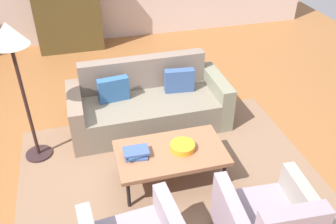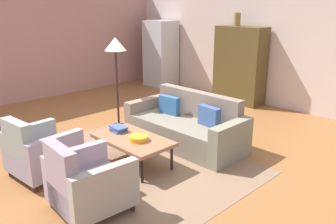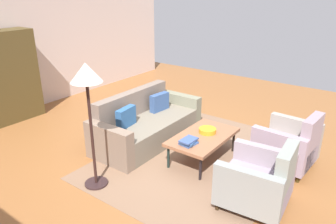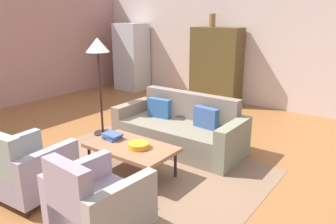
{
  "view_description": "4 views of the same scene",
  "coord_description": "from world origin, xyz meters",
  "px_view_note": "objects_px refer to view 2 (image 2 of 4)",
  "views": [
    {
      "loc": [
        -0.57,
        -3.49,
        3.01
      ],
      "look_at": [
        0.29,
        -0.25,
        0.72
      ],
      "focal_mm": 38.97,
      "sensor_mm": 36.0,
      "label": 1
    },
    {
      "loc": [
        3.99,
        -3.49,
        2.3
      ],
      "look_at": [
        0.44,
        -0.03,
        0.75
      ],
      "focal_mm": 37.06,
      "sensor_mm": 36.0,
      "label": 2
    },
    {
      "loc": [
        -3.71,
        -2.79,
        2.58
      ],
      "look_at": [
        0.14,
        0.05,
        0.7
      ],
      "focal_mm": 34.4,
      "sensor_mm": 36.0,
      "label": 3
    },
    {
      "loc": [
        3.03,
        -3.49,
        2.11
      ],
      "look_at": [
        0.47,
        -0.03,
        0.8
      ],
      "focal_mm": 34.74,
      "sensor_mm": 36.0,
      "label": 4
    }
  ],
  "objects_px": {
    "coffee_table": "(133,140)",
    "refrigerator": "(161,54)",
    "vase_tall": "(237,19)",
    "floor_lamp": "(116,53)",
    "book_stack": "(119,129)",
    "couch": "(187,127)",
    "armchair_right": "(85,185)",
    "armchair_left": "(39,154)",
    "fruit_bowl": "(139,138)",
    "cabinet": "(240,65)"
  },
  "relations": [
    {
      "from": "couch",
      "to": "armchair_right",
      "type": "xyz_separation_m",
      "value": [
        0.6,
        -2.35,
        0.06
      ]
    },
    {
      "from": "coffee_table",
      "to": "floor_lamp",
      "type": "height_order",
      "value": "floor_lamp"
    },
    {
      "from": "fruit_bowl",
      "to": "vase_tall",
      "type": "distance_m",
      "value": 4.43
    },
    {
      "from": "armchair_left",
      "to": "fruit_bowl",
      "type": "height_order",
      "value": "armchair_left"
    },
    {
      "from": "vase_tall",
      "to": "book_stack",
      "type": "bearing_deg",
      "value": -80.26
    },
    {
      "from": "couch",
      "to": "coffee_table",
      "type": "bearing_deg",
      "value": 89.65
    },
    {
      "from": "fruit_bowl",
      "to": "book_stack",
      "type": "relative_size",
      "value": 1.0
    },
    {
      "from": "vase_tall",
      "to": "floor_lamp",
      "type": "height_order",
      "value": "vase_tall"
    },
    {
      "from": "vase_tall",
      "to": "floor_lamp",
      "type": "relative_size",
      "value": 0.18
    },
    {
      "from": "couch",
      "to": "cabinet",
      "type": "bearing_deg",
      "value": -72.49
    },
    {
      "from": "armchair_left",
      "to": "armchair_right",
      "type": "bearing_deg",
      "value": -4.99
    },
    {
      "from": "coffee_table",
      "to": "floor_lamp",
      "type": "xyz_separation_m",
      "value": [
        -1.48,
        0.83,
        1.06
      ]
    },
    {
      "from": "armchair_left",
      "to": "book_stack",
      "type": "relative_size",
      "value": 3.19
    },
    {
      "from": "couch",
      "to": "book_stack",
      "type": "bearing_deg",
      "value": 71.67
    },
    {
      "from": "couch",
      "to": "book_stack",
      "type": "height_order",
      "value": "couch"
    },
    {
      "from": "coffee_table",
      "to": "book_stack",
      "type": "relative_size",
      "value": 4.34
    },
    {
      "from": "cabinet",
      "to": "coffee_table",
      "type": "bearing_deg",
      "value": -77.2
    },
    {
      "from": "couch",
      "to": "fruit_bowl",
      "type": "height_order",
      "value": "couch"
    },
    {
      "from": "coffee_table",
      "to": "armchair_left",
      "type": "distance_m",
      "value": 1.31
    },
    {
      "from": "couch",
      "to": "vase_tall",
      "type": "relative_size",
      "value": 6.93
    },
    {
      "from": "couch",
      "to": "armchair_left",
      "type": "bearing_deg",
      "value": 75.46
    },
    {
      "from": "armchair_right",
      "to": "floor_lamp",
      "type": "distance_m",
      "value": 3.08
    },
    {
      "from": "couch",
      "to": "armchair_right",
      "type": "relative_size",
      "value": 2.39
    },
    {
      "from": "fruit_bowl",
      "to": "vase_tall",
      "type": "relative_size",
      "value": 0.9
    },
    {
      "from": "armchair_right",
      "to": "book_stack",
      "type": "relative_size",
      "value": 3.19
    },
    {
      "from": "coffee_table",
      "to": "floor_lamp",
      "type": "bearing_deg",
      "value": 150.75
    },
    {
      "from": "coffee_table",
      "to": "fruit_bowl",
      "type": "height_order",
      "value": "fruit_bowl"
    },
    {
      "from": "armchair_left",
      "to": "cabinet",
      "type": "xyz_separation_m",
      "value": [
        -0.31,
        5.17,
        0.56
      ]
    },
    {
      "from": "coffee_table",
      "to": "refrigerator",
      "type": "bearing_deg",
      "value": 132.34
    },
    {
      "from": "coffee_table",
      "to": "armchair_right",
      "type": "height_order",
      "value": "armchair_right"
    },
    {
      "from": "armchair_right",
      "to": "book_stack",
      "type": "bearing_deg",
      "value": 133.08
    },
    {
      "from": "book_stack",
      "to": "refrigerator",
      "type": "distance_m",
      "value": 5.03
    },
    {
      "from": "vase_tall",
      "to": "refrigerator",
      "type": "xyz_separation_m",
      "value": [
        -2.49,
        -0.1,
        -1.03
      ]
    },
    {
      "from": "armchair_left",
      "to": "refrigerator",
      "type": "distance_m",
      "value": 5.89
    },
    {
      "from": "couch",
      "to": "book_stack",
      "type": "distance_m",
      "value": 1.23
    },
    {
      "from": "fruit_bowl",
      "to": "vase_tall",
      "type": "xyz_separation_m",
      "value": [
        -1.19,
        4.0,
        1.5
      ]
    },
    {
      "from": "book_stack",
      "to": "refrigerator",
      "type": "xyz_separation_m",
      "value": [
        -3.17,
        3.87,
        0.47
      ]
    },
    {
      "from": "armchair_right",
      "to": "vase_tall",
      "type": "xyz_separation_m",
      "value": [
        -1.65,
        5.16,
        1.61
      ]
    },
    {
      "from": "vase_tall",
      "to": "couch",
      "type": "bearing_deg",
      "value": -69.36
    },
    {
      "from": "armchair_left",
      "to": "cabinet",
      "type": "relative_size",
      "value": 0.49
    },
    {
      "from": "armchair_right",
      "to": "book_stack",
      "type": "distance_m",
      "value": 1.54
    },
    {
      "from": "refrigerator",
      "to": "armchair_right",
      "type": "bearing_deg",
      "value": -50.68
    },
    {
      "from": "couch",
      "to": "floor_lamp",
      "type": "relative_size",
      "value": 1.22
    },
    {
      "from": "cabinet",
      "to": "armchair_left",
      "type": "bearing_deg",
      "value": -86.51
    },
    {
      "from": "armchair_right",
      "to": "floor_lamp",
      "type": "height_order",
      "value": "floor_lamp"
    },
    {
      "from": "coffee_table",
      "to": "book_stack",
      "type": "bearing_deg",
      "value": 176.28
    },
    {
      "from": "fruit_bowl",
      "to": "floor_lamp",
      "type": "xyz_separation_m",
      "value": [
        -1.61,
        0.83,
        0.99
      ]
    },
    {
      "from": "armchair_right",
      "to": "cabinet",
      "type": "bearing_deg",
      "value": 110.07
    },
    {
      "from": "fruit_bowl",
      "to": "cabinet",
      "type": "xyz_separation_m",
      "value": [
        -1.04,
        4.0,
        0.45
      ]
    },
    {
      "from": "cabinet",
      "to": "refrigerator",
      "type": "xyz_separation_m",
      "value": [
        -2.64,
        -0.1,
        0.03
      ]
    }
  ]
}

